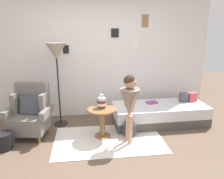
% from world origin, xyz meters
% --- Properties ---
extents(ground_plane, '(12.00, 12.00, 0.00)m').
position_xyz_m(ground_plane, '(0.00, 0.00, 0.00)').
color(ground_plane, brown).
extents(gallery_wall, '(4.80, 0.12, 2.60)m').
position_xyz_m(gallery_wall, '(0.00, 1.95, 1.30)').
color(gallery_wall, silver).
rests_on(gallery_wall, ground).
extents(rug, '(1.92, 1.18, 0.01)m').
position_xyz_m(rug, '(0.05, 0.65, 0.01)').
color(rug, silver).
rests_on(rug, ground).
extents(armchair, '(0.83, 0.69, 0.97)m').
position_xyz_m(armchair, '(-1.34, 1.04, 0.44)').
color(armchair, '#9E7042').
rests_on(armchair, ground).
extents(daybed, '(1.92, 0.85, 0.40)m').
position_xyz_m(daybed, '(1.18, 1.26, 0.20)').
color(daybed, '#4C4742').
rests_on(daybed, ground).
extents(pillow_head, '(0.20, 0.15, 0.19)m').
position_xyz_m(pillow_head, '(1.95, 1.41, 0.49)').
color(pillow_head, '#D64C56').
rests_on(pillow_head, daybed).
extents(pillow_mid, '(0.17, 0.13, 0.19)m').
position_xyz_m(pillow_mid, '(1.75, 1.38, 0.50)').
color(pillow_mid, '#474C56').
rests_on(pillow_mid, daybed).
extents(side_table, '(0.52, 0.52, 0.55)m').
position_xyz_m(side_table, '(-0.05, 0.80, 0.38)').
color(side_table, olive).
rests_on(side_table, ground).
extents(vase_striped, '(0.17, 0.17, 0.25)m').
position_xyz_m(vase_striped, '(-0.05, 0.85, 0.65)').
color(vase_striped, brown).
rests_on(vase_striped, side_table).
extents(floor_lamp, '(0.40, 0.40, 1.66)m').
position_xyz_m(floor_lamp, '(-0.85, 1.45, 1.44)').
color(floor_lamp, black).
rests_on(floor_lamp, ground).
extents(person_child, '(0.34, 0.34, 1.21)m').
position_xyz_m(person_child, '(0.39, 0.53, 0.78)').
color(person_child, tan).
rests_on(person_child, ground).
extents(book_on_daybed, '(0.26, 0.22, 0.03)m').
position_xyz_m(book_on_daybed, '(1.05, 1.38, 0.42)').
color(book_on_daybed, '#B23D8D').
rests_on(book_on_daybed, daybed).
extents(demijohn_near, '(0.29, 0.29, 0.37)m').
position_xyz_m(demijohn_near, '(0.45, 0.76, 0.15)').
color(demijohn_near, '#332D38').
rests_on(demijohn_near, ground).
extents(magazine_basket, '(0.28, 0.28, 0.28)m').
position_xyz_m(magazine_basket, '(-1.70, 0.57, 0.14)').
color(magazine_basket, black).
rests_on(magazine_basket, ground).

